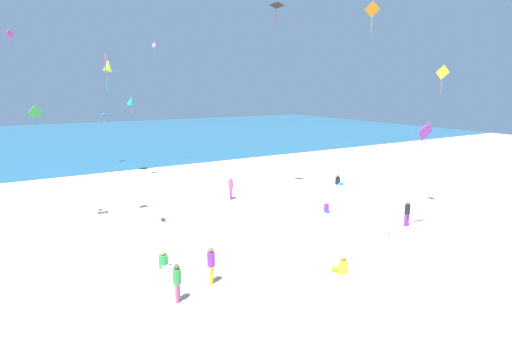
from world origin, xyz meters
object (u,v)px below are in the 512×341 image
(kite_teal, at_px, (131,101))
(kite_magenta, at_px, (10,34))
(kite_lime, at_px, (108,66))
(beach_chair_far_right, at_px, (142,203))
(person_6, at_px, (327,208))
(kite_black, at_px, (277,4))
(kite_green, at_px, (35,113))
(kite_blue, at_px, (103,114))
(person_0, at_px, (164,262))
(person_5, at_px, (338,181))
(kite_orange, at_px, (372,10))
(kite_pink, at_px, (154,46))
(kite_purple, at_px, (425,132))
(person_7, at_px, (407,212))
(person_4, at_px, (177,280))
(kite_yellow, at_px, (443,73))
(beach_chair_near_camera, at_px, (101,209))
(person_1, at_px, (231,187))
(person_3, at_px, (211,263))
(person_2, at_px, (342,266))
(kite_red, at_px, (106,64))

(kite_teal, relative_size, kite_magenta, 1.47)
(kite_lime, bearing_deg, beach_chair_far_right, -91.37)
(person_6, xyz_separation_m, kite_lime, (-9.67, 17.56, 9.39))
(kite_teal, bearing_deg, kite_black, -51.23)
(kite_green, bearing_deg, kite_blue, 70.00)
(person_0, xyz_separation_m, kite_black, (10.99, 8.10, 13.10))
(beach_chair_far_right, height_order, person_5, person_5)
(kite_orange, distance_m, kite_pink, 21.24)
(kite_purple, bearing_deg, person_7, 70.58)
(person_4, distance_m, kite_yellow, 19.08)
(kite_lime, bearing_deg, kite_teal, -51.96)
(kite_lime, height_order, kite_pink, kite_pink)
(beach_chair_near_camera, height_order, kite_purple, kite_purple)
(beach_chair_near_camera, distance_m, kite_lime, 14.40)
(person_6, bearing_deg, kite_magenta, -105.93)
(kite_blue, bearing_deg, person_1, -72.90)
(beach_chair_far_right, relative_size, kite_teal, 0.41)
(person_3, xyz_separation_m, person_7, (12.17, 0.33, -0.04))
(beach_chair_near_camera, height_order, kite_yellow, kite_yellow)
(person_0, distance_m, person_2, 7.65)
(person_1, xyz_separation_m, person_4, (-7.49, -10.74, -0.07))
(person_2, height_order, person_4, person_4)
(kite_green, relative_size, kite_blue, 0.93)
(kite_lime, relative_size, kite_magenta, 1.92)
(beach_chair_far_right, relative_size, kite_black, 0.45)
(person_6, height_order, kite_yellow, kite_yellow)
(kite_red, relative_size, kite_black, 1.23)
(person_3, bearing_deg, person_2, 12.25)
(person_5, bearing_deg, kite_lime, -149.09)
(person_4, height_order, kite_teal, kite_teal)
(kite_teal, bearing_deg, person_6, -62.29)
(kite_yellow, relative_size, kite_teal, 1.06)
(person_4, xyz_separation_m, kite_purple, (13.46, 0.06, 4.62))
(kite_green, relative_size, kite_teal, 0.81)
(person_5, height_order, kite_magenta, kite_magenta)
(person_4, bearing_deg, person_1, 92.25)
(kite_blue, relative_size, kite_magenta, 1.28)
(kite_green, distance_m, kite_magenta, 8.13)
(beach_chair_far_right, distance_m, kite_red, 10.07)
(person_1, height_order, person_6, person_1)
(person_7, relative_size, kite_blue, 1.08)
(kite_green, xyz_separation_m, kite_purple, (17.29, -12.53, -0.86))
(beach_chair_near_camera, relative_size, person_3, 0.47)
(beach_chair_far_right, distance_m, person_0, 9.33)
(kite_yellow, relative_size, kite_black, 1.16)
(person_0, distance_m, kite_yellow, 18.92)
(person_6, relative_size, kite_red, 0.38)
(beach_chair_near_camera, height_order, person_6, person_6)
(kite_blue, relative_size, kite_teal, 0.87)
(kite_orange, distance_m, kite_black, 6.56)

